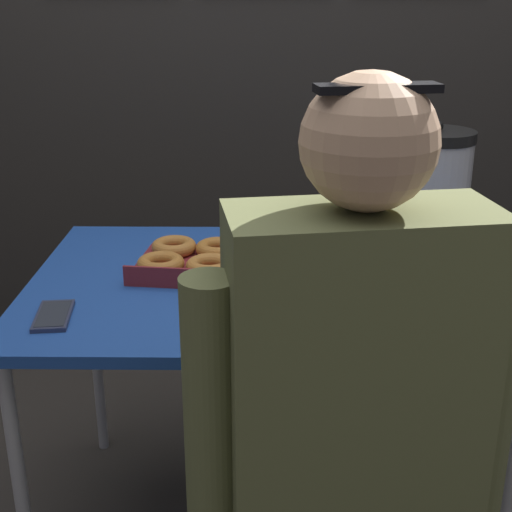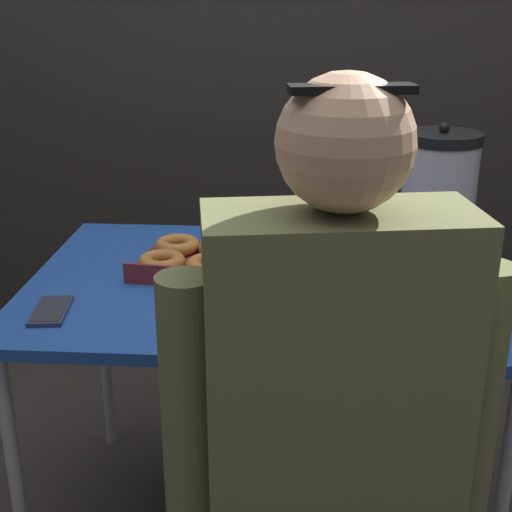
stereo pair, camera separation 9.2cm
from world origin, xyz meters
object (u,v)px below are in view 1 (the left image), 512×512
Objects in this scene: cell_phone at (53,316)px; person_seated at (350,479)px; donut_box at (238,262)px; coffee_urn at (432,194)px.

cell_phone is 0.12× the size of person_seated.
coffee_urn reaches higher than donut_box.
person_seated is at bearing -110.14° from coffee_urn.
cell_phone is (-0.91, -0.41, -0.16)m from coffee_urn.
person_seated is (0.62, -0.39, -0.13)m from cell_phone.
person_seated is at bearing -65.82° from donut_box.
donut_box is 1.52× the size of coffee_urn.
coffee_urn is at bearing 17.83° from cell_phone.
coffee_urn reaches higher than cell_phone.
cell_phone is (-0.40, -0.29, -0.02)m from donut_box.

